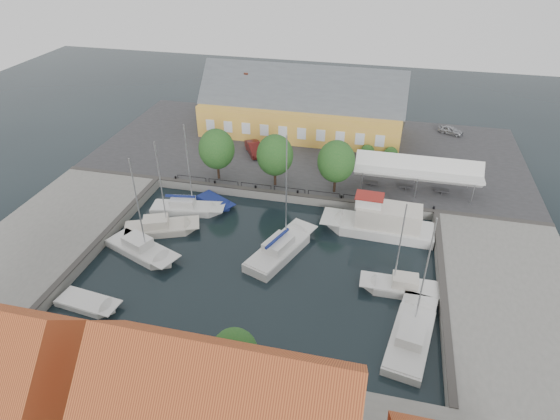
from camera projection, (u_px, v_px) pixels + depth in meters
name	position (u px, v px, depth m)	size (l,w,h in m)	color
ground	(266.00, 255.00, 45.51)	(140.00, 140.00, 0.00)	black
north_quay	(308.00, 151.00, 64.09)	(56.00, 26.00, 1.00)	#2D2D30
west_quay	(53.00, 233.00, 47.83)	(12.00, 24.00, 1.00)	slate
east_quay	(512.00, 302.00, 39.37)	(12.00, 24.00, 1.00)	slate
quay_edge_fittings	(277.00, 220.00, 48.82)	(56.00, 24.72, 0.40)	#383533
warehouse	(298.00, 109.00, 66.87)	(28.56, 14.00, 9.55)	gold
tent_canopy	(418.00, 169.00, 52.72)	(14.00, 4.00, 2.83)	silver
quay_trees	(275.00, 155.00, 53.10)	(18.20, 4.20, 6.30)	black
car_silver	(451.00, 130.00, 67.39)	(1.41, 3.51, 1.20)	#9EA0A6
car_red	(254.00, 149.00, 61.87)	(1.60, 4.59, 1.51)	#561613
center_sailboat	(280.00, 250.00, 45.56)	(5.89, 9.58, 12.76)	silver
trawler	(382.00, 224.00, 48.22)	(11.81, 3.88, 5.00)	silver
east_boat_b	(401.00, 289.00, 41.11)	(6.90, 2.34, 9.56)	silver
east_boat_c	(411.00, 338.00, 36.39)	(4.40, 9.35, 11.48)	silver
west_boat_a	(186.00, 209.00, 52.02)	(8.43, 3.53, 10.94)	silver
west_boat_b	(160.00, 229.00, 48.80)	(8.12, 5.35, 10.70)	beige
west_boat_c	(141.00, 250.00, 45.72)	(8.49, 5.44, 11.10)	silver
launch_sw	(88.00, 304.00, 39.70)	(5.81, 2.73, 0.98)	silver
launch_nw	(215.00, 203.00, 53.56)	(5.18, 4.13, 0.88)	navy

